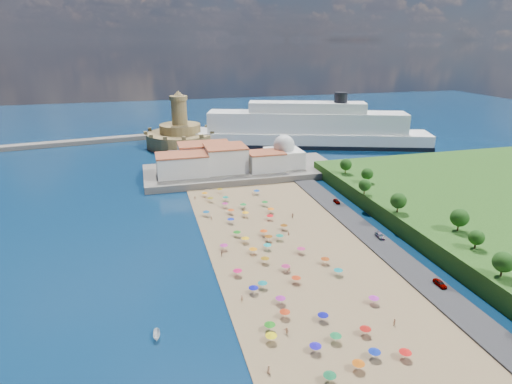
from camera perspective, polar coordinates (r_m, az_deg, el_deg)
name	(u,v)px	position (r m, az deg, el deg)	size (l,w,h in m)	color
ground	(264,243)	(133.88, 1.13, -6.86)	(700.00, 700.00, 0.00)	#071938
terrace	(242,171)	(201.61, -1.90, 2.83)	(90.00, 36.00, 3.00)	#59544C
jetty	(187,156)	(231.59, -9.23, 4.73)	(18.00, 70.00, 2.40)	#59544C
breakwater	(6,148)	(284.75, -30.35, 5.08)	(200.00, 7.00, 2.60)	#59544C
waterfront_buildings	(214,159)	(198.04, -5.65, 4.35)	(57.00, 29.00, 11.00)	silver
domed_building	(284,154)	(203.06, 3.73, 5.11)	(16.00, 16.00, 15.00)	silver
fortress	(181,135)	(259.44, -10.03, 7.52)	(40.00, 40.00, 32.40)	#9A844D
cruise_ship	(306,130)	(256.60, 6.71, 8.16)	(143.94, 66.29, 31.60)	black
beach_parasols	(271,254)	(123.17, 2.06, -8.24)	(32.72, 118.75, 2.20)	gray
beachgoers	(259,241)	(132.46, 0.46, -6.61)	(33.24, 97.46, 1.88)	tan
moored_boats	(183,374)	(88.02, -9.74, -22.75)	(11.27, 30.02, 1.46)	white
parked_cars	(381,236)	(140.68, 16.33, -5.71)	(2.32, 64.99, 1.43)	gray
hillside_trees	(416,206)	(145.55, 20.51, -1.72)	(16.21, 110.36, 6.89)	#382314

